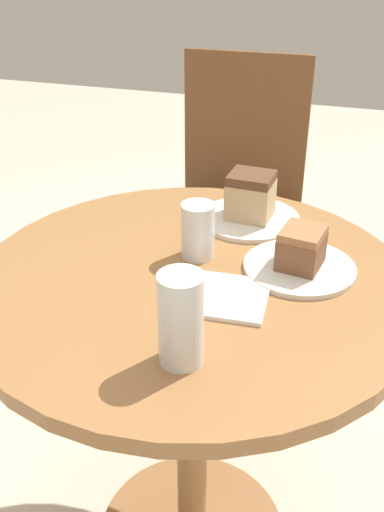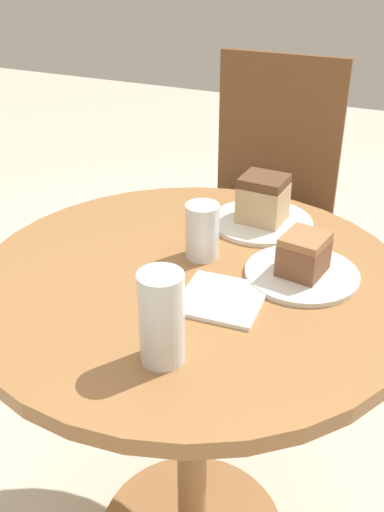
{
  "view_description": "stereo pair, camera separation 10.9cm",
  "coord_description": "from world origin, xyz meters",
  "views": [
    {
      "loc": [
        0.28,
        -0.91,
        1.34
      ],
      "look_at": [
        0.0,
        0.0,
        0.8
      ],
      "focal_mm": 42.0,
      "sensor_mm": 36.0,
      "label": 1
    },
    {
      "loc": [
        0.38,
        -0.87,
        1.34
      ],
      "look_at": [
        0.0,
        0.0,
        0.8
      ],
      "focal_mm": 42.0,
      "sensor_mm": 36.0,
      "label": 2
    }
  ],
  "objects": [
    {
      "name": "table",
      "position": [
        0.0,
        0.0,
        0.57
      ],
      "size": [
        0.82,
        0.82,
        0.76
      ],
      "color": "#9E6B3D",
      "rests_on": "ground_plane"
    },
    {
      "name": "plate_far",
      "position": [
        0.05,
        0.25,
        0.77
      ],
      "size": [
        0.22,
        0.22,
        0.01
      ],
      "color": "silver",
      "rests_on": "table"
    },
    {
      "name": "chair",
      "position": [
        -0.11,
        0.83,
        0.51
      ],
      "size": [
        0.43,
        0.42,
        0.98
      ],
      "rotation": [
        0.0,
        0.0,
        0.02
      ],
      "color": "brown",
      "rests_on": "ground_plane"
    },
    {
      "name": "cake_slice_near",
      "position": [
        0.19,
        0.08,
        0.81
      ],
      "size": [
        0.09,
        0.1,
        0.08
      ],
      "rotation": [
        0.0,
        0.0,
        6.13
      ],
      "color": "brown",
      "rests_on": "plate_near"
    },
    {
      "name": "glass_lemonade",
      "position": [
        -0.01,
        0.07,
        0.81
      ],
      "size": [
        0.07,
        0.07,
        0.11
      ],
      "color": "beige",
      "rests_on": "table"
    },
    {
      "name": "napkin_stack",
      "position": [
        0.08,
        -0.06,
        0.76
      ],
      "size": [
        0.15,
        0.15,
        0.01
      ],
      "rotation": [
        0.0,
        0.0,
        0.06
      ],
      "color": "white",
      "rests_on": "table"
    },
    {
      "name": "plate_near",
      "position": [
        0.19,
        0.08,
        0.77
      ],
      "size": [
        0.21,
        0.21,
        0.01
      ],
      "color": "silver",
      "rests_on": "table"
    },
    {
      "name": "cake_slice_far",
      "position": [
        0.05,
        0.25,
        0.82
      ],
      "size": [
        0.1,
        0.09,
        0.1
      ],
      "rotation": [
        0.0,
        0.0,
        4.65
      ],
      "color": "tan",
      "rests_on": "plate_far"
    },
    {
      "name": "glass_water",
      "position": [
        0.06,
        -0.24,
        0.83
      ],
      "size": [
        0.07,
        0.07,
        0.15
      ],
      "color": "silver",
      "rests_on": "table"
    }
  ]
}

